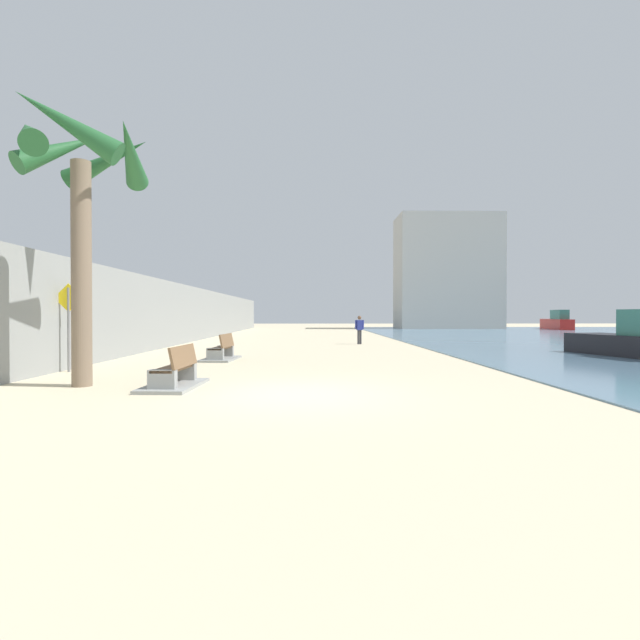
{
  "coord_description": "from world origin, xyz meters",
  "views": [
    {
      "loc": [
        0.36,
        -9.77,
        1.69
      ],
      "look_at": [
        0.81,
        15.68,
        1.4
      ],
      "focal_mm": 26.06,
      "sensor_mm": 36.0,
      "label": 1
    }
  ],
  "objects_px": {
    "palm_tree": "(81,174)",
    "pedestrian_sign": "(69,317)",
    "bench_far": "(221,354)",
    "person_walking": "(359,328)",
    "boat_far_left": "(557,322)",
    "bench_near": "(175,377)"
  },
  "relations": [
    {
      "from": "person_walking",
      "to": "boat_far_left",
      "type": "relative_size",
      "value": 0.21
    },
    {
      "from": "bench_far",
      "to": "boat_far_left",
      "type": "distance_m",
      "value": 46.8
    },
    {
      "from": "person_walking",
      "to": "palm_tree",
      "type": "bearing_deg",
      "value": -118.04
    },
    {
      "from": "bench_far",
      "to": "person_walking",
      "type": "relative_size",
      "value": 1.34
    },
    {
      "from": "palm_tree",
      "to": "boat_far_left",
      "type": "height_order",
      "value": "palm_tree"
    },
    {
      "from": "bench_far",
      "to": "boat_far_left",
      "type": "height_order",
      "value": "boat_far_left"
    },
    {
      "from": "palm_tree",
      "to": "pedestrian_sign",
      "type": "height_order",
      "value": "palm_tree"
    },
    {
      "from": "palm_tree",
      "to": "pedestrian_sign",
      "type": "bearing_deg",
      "value": 122.3
    },
    {
      "from": "bench_near",
      "to": "boat_far_left",
      "type": "xyz_separation_m",
      "value": [
        31.03,
        41.36,
        0.62
      ]
    },
    {
      "from": "palm_tree",
      "to": "bench_near",
      "type": "relative_size",
      "value": 3.08
    },
    {
      "from": "bench_near",
      "to": "bench_far",
      "type": "relative_size",
      "value": 0.99
    },
    {
      "from": "bench_near",
      "to": "boat_far_left",
      "type": "height_order",
      "value": "boat_far_left"
    },
    {
      "from": "palm_tree",
      "to": "boat_far_left",
      "type": "distance_m",
      "value": 53.05
    },
    {
      "from": "bench_far",
      "to": "person_walking",
      "type": "xyz_separation_m",
      "value": [
        6.1,
        9.15,
        0.71
      ]
    },
    {
      "from": "bench_far",
      "to": "pedestrian_sign",
      "type": "height_order",
      "value": "pedestrian_sign"
    },
    {
      "from": "person_walking",
      "to": "boat_far_left",
      "type": "bearing_deg",
      "value": 45.66
    },
    {
      "from": "bench_near",
      "to": "bench_far",
      "type": "xyz_separation_m",
      "value": [
        -0.19,
        6.51,
        0.0
      ]
    },
    {
      "from": "person_walking",
      "to": "pedestrian_sign",
      "type": "bearing_deg",
      "value": -128.0
    },
    {
      "from": "bench_near",
      "to": "palm_tree",
      "type": "bearing_deg",
      "value": 172.9
    },
    {
      "from": "palm_tree",
      "to": "person_walking",
      "type": "distance_m",
      "value": 17.89
    },
    {
      "from": "palm_tree",
      "to": "person_walking",
      "type": "bearing_deg",
      "value": 61.96
    },
    {
      "from": "bench_near",
      "to": "person_walking",
      "type": "distance_m",
      "value": 16.75
    }
  ]
}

